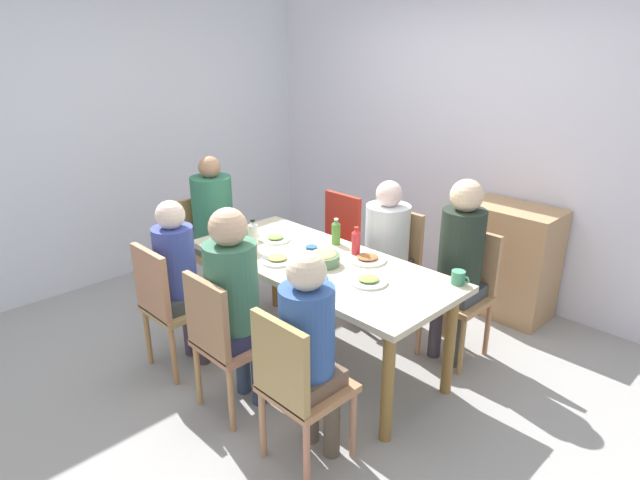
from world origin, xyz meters
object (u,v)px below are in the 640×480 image
person_2 (214,218)px  cup_3 (312,252)px  cup_1 (236,225)px  chair_3 (463,286)px  cup_4 (458,277)px  chair_6 (334,241)px  chair_1 (392,261)px  bottle_0 (253,237)px  chair_0 (223,337)px  plate_3 (367,259)px  person_3 (460,256)px  person_4 (309,341)px  side_cabinet (509,261)px  dining_table (320,274)px  plate_0 (277,259)px  plate_1 (369,281)px  person_5 (178,272)px  bottle_1 (336,232)px  chair_2 (210,243)px  cup_2 (252,234)px  person_0 (234,293)px  chair_5 (168,301)px  person_1 (386,241)px  cup_0 (322,283)px  bowl_0 (323,258)px  plate_2 (275,239)px  bottle_2 (356,243)px  chair_4 (296,383)px

person_2 → cup_3: size_ratio=11.37×
cup_1 → chair_3: bearing=29.2°
cup_4 → chair_6: bearing=163.1°
chair_1 → bottle_0: bearing=-112.9°
chair_0 → plate_3: 1.07m
person_3 → person_4: (-0.00, -1.39, -0.06)m
side_cabinet → cup_3: bearing=-112.1°
dining_table → plate_3: (0.21, 0.23, 0.10)m
cup_1 → chair_6: bearing=73.8°
plate_0 → plate_1: (0.64, 0.18, 0.00)m
person_3 → person_5: size_ratio=1.09×
person_2 → bottle_1: bearing=15.8°
chair_3 → person_5: person_5 is taller
chair_2 → cup_2: bearing=-6.3°
plate_3 → bottle_0: bottle_0 is taller
person_4 → plate_3: 1.01m
side_cabinet → cup_1: bearing=-131.3°
person_2 → person_0: bearing=-29.7°
chair_6 → bottle_1: bottle_1 is taller
chair_3 → side_cabinet: size_ratio=1.00×
chair_1 → chair_5: 1.69m
person_1 → cup_2: size_ratio=9.25×
cup_0 → chair_3: bearing=73.6°
person_1 → chair_2: 1.50m
plate_3 → cup_1: cup_1 is taller
person_1 → bottle_0: bearing=-114.8°
bottle_0 → plate_1: bearing=12.6°
bottle_0 → cup_2: bearing=145.6°
person_0 → cup_4: bearing=51.7°
bowl_0 → cup_3: (-0.13, 0.03, -0.00)m
plate_0 → plate_2: bearing=141.6°
person_0 → bottle_1: size_ratio=6.70×
chair_3 → bottle_0: bearing=-136.2°
cup_0 → person_3: bearing=72.2°
plate_0 → bottle_2: bottle_2 is taller
person_3 → bowl_0: (-0.57, -0.72, 0.03)m
chair_5 → plate_2: (0.12, 0.83, 0.25)m
plate_1 → person_5: bearing=-147.7°
plate_0 → cup_2: (-0.43, 0.12, 0.03)m
person_5 → plate_1: 1.26m
chair_4 → cup_2: size_ratio=7.15×
cup_2 → bottle_0: bearing=-34.4°
chair_2 → cup_4: (2.14, 0.35, 0.28)m
person_5 → side_cabinet: (1.18, 2.27, -0.24)m
person_0 → person_2: bearing=150.3°
plate_3 → chair_5: bearing=-129.3°
chair_2 → side_cabinet: same height
person_3 → plate_3: (-0.41, -0.47, -0.00)m
dining_table → person_5: bearing=-131.9°
cup_0 → cup_4: cup_4 is taller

